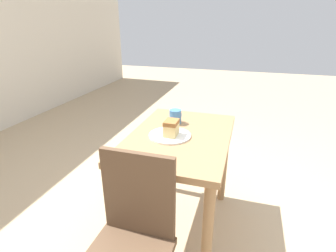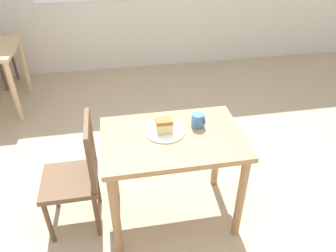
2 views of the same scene
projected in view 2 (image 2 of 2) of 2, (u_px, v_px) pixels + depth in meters
name	position (u px, v px, depth m)	size (l,w,h in m)	color
ground_plane	(166.00, 224.00, 2.54)	(14.00, 14.00, 0.00)	tan
dining_table_near	(173.00, 152.00, 2.28)	(0.96, 0.64, 0.76)	#9E754C
chair_near_window	(78.00, 173.00, 2.32)	(0.39, 0.39, 0.90)	brown
plate	(165.00, 131.00, 2.24)	(0.27, 0.27, 0.01)	white
cake_slice	(164.00, 126.00, 2.20)	(0.11, 0.08, 0.10)	#E0C67F
coffee_mug	(198.00, 120.00, 2.27)	(0.09, 0.09, 0.10)	teal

